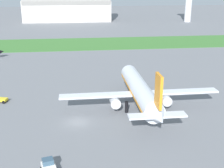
% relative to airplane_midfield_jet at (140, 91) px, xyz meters
% --- Properties ---
extents(ground_plane, '(600.00, 600.00, 0.00)m').
position_rel_airplane_midfield_jet_xyz_m(ground_plane, '(-12.84, -4.33, -4.17)').
color(ground_plane, slate).
extents(grass_taxiway_strip, '(360.00, 28.00, 0.08)m').
position_rel_airplane_midfield_jet_xyz_m(grass_taxiway_strip, '(-12.84, 72.31, -4.13)').
color(grass_taxiway_strip, '#3D7533').
rests_on(grass_taxiway_strip, ground_plane).
extents(airplane_midfield_jet, '(32.69, 32.01, 11.58)m').
position_rel_airplane_midfield_jet_xyz_m(airplane_midfield_jet, '(0.00, 0.00, 0.00)').
color(airplane_midfield_jet, silver).
rests_on(airplane_midfield_jet, ground_plane).
extents(baggage_cart_near_gate, '(2.77, 2.33, 0.90)m').
position_rel_airplane_midfield_jet_xyz_m(baggage_cart_near_gate, '(-29.36, 7.66, -3.60)').
color(baggage_cart_near_gate, yellow).
rests_on(baggage_cart_near_gate, ground_plane).
extents(hangar_distant, '(58.44, 25.32, 29.11)m').
position_rel_airplane_midfield_jet_xyz_m(hangar_distant, '(-17.72, 157.41, 9.08)').
color(hangar_distant, '#BCB7B2').
rests_on(hangar_distant, ground_plane).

